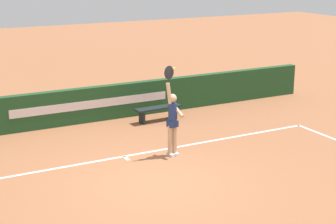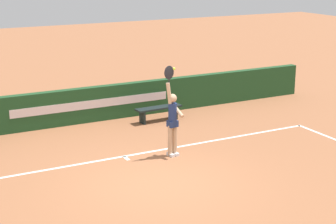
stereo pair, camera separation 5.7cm
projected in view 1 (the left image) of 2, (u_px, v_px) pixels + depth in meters
name	position (u px, v px, depth m)	size (l,w,h in m)	color
ground_plane	(157.00, 182.00, 12.14)	(60.00, 60.00, 0.00)	#9C5F3C
court_lines	(177.00, 198.00, 11.34)	(11.50, 5.72, 0.00)	white
back_wall	(80.00, 106.00, 16.39)	(16.35, 0.27, 1.07)	#1D4622
tennis_player	(172.00, 119.00, 13.54)	(0.44, 0.48, 2.33)	tan
tennis_ball	(174.00, 69.00, 13.22)	(0.07, 0.07, 0.07)	#C6E535
courtside_bench_near	(158.00, 110.00, 16.64)	(1.49, 0.43, 0.45)	black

